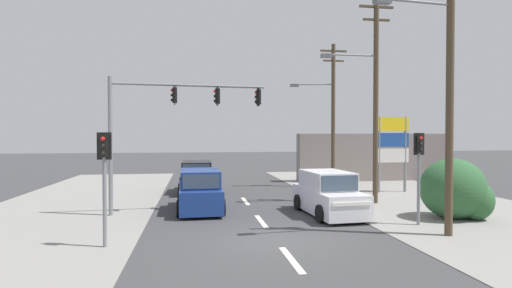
{
  "coord_description": "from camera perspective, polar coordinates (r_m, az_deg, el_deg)",
  "views": [
    {
      "loc": [
        -2.69,
        -12.76,
        3.46
      ],
      "look_at": [
        -0.06,
        4.0,
        3.1
      ],
      "focal_mm": 28.0,
      "sensor_mm": 36.0,
      "label": 1
    }
  ],
  "objects": [
    {
      "name": "lane_dash_far",
      "position": [
        21.22,
        -1.53,
        -8.16
      ],
      "size": [
        0.2,
        2.4,
        0.01
      ],
      "primitive_type": "cube",
      "color": "silver",
      "rests_on": "ground"
    },
    {
      "name": "utility_pole_midground_right",
      "position": [
        21.2,
        16.44,
        6.88
      ],
      "size": [
        3.78,
        0.3,
        10.41
      ],
      "color": "#4C3D2B",
      "rests_on": "ground"
    },
    {
      "name": "pedestal_signal_left_kerb",
      "position": [
        13.12,
        -20.85,
        -3.42
      ],
      "size": [
        0.44,
        0.3,
        3.56
      ],
      "color": "slate",
      "rests_on": "ground"
    },
    {
      "name": "suv_crossing_left",
      "position": [
        17.81,
        10.26,
        -7.12
      ],
      "size": [
        2.27,
        4.63,
        1.9
      ],
      "color": "silver",
      "rests_on": "ground"
    },
    {
      "name": "utility_pole_background_right",
      "position": [
        27.07,
        10.69,
        4.71
      ],
      "size": [
        3.77,
        0.66,
        9.52
      ],
      "color": "#4C3D2B",
      "rests_on": "ground"
    },
    {
      "name": "pedestal_signal_right_kerb",
      "position": [
        16.53,
        22.25,
        -2.49
      ],
      "size": [
        0.44,
        0.29,
        3.56
      ],
      "color": "slate",
      "rests_on": "ground"
    },
    {
      "name": "kerb_right_verge",
      "position": [
        19.14,
        29.35,
        -9.32
      ],
      "size": [
        10.0,
        44.0,
        0.02
      ],
      "primitive_type": "cube",
      "color": "gray",
      "rests_on": "ground"
    },
    {
      "name": "lane_dash_mid",
      "position": [
        16.36,
        0.76,
        -10.98
      ],
      "size": [
        0.2,
        2.4,
        0.01
      ],
      "primitive_type": "cube",
      "color": "silver",
      "rests_on": "ground"
    },
    {
      "name": "utility_pole_foreground_right",
      "position": [
        15.28,
        25.63,
        10.14
      ],
      "size": [
        3.78,
        0.51,
        10.98
      ],
      "color": "#4C3D2B",
      "rests_on": "ground"
    },
    {
      "name": "kerb_left_verge",
      "position": [
        18.07,
        -27.93,
        -9.93
      ],
      "size": [
        8.0,
        40.0,
        0.02
      ],
      "primitive_type": "cube",
      "color": "gray",
      "rests_on": "ground"
    },
    {
      "name": "shopping_plaza_sign",
      "position": [
        25.57,
        18.88,
        0.08
      ],
      "size": [
        2.1,
        0.16,
        4.6
      ],
      "color": "slate",
      "rests_on": "ground"
    },
    {
      "name": "traffic_signal_mast",
      "position": [
        18.09,
        -12.6,
        4.02
      ],
      "size": [
        6.88,
        0.74,
        6.0
      ],
      "color": "slate",
      "rests_on": "ground"
    },
    {
      "name": "suv_oncoming_mid",
      "position": [
        18.65,
        -8.03,
        -6.74
      ],
      "size": [
        2.14,
        4.58,
        1.9
      ],
      "color": "navy",
      "rests_on": "ground"
    },
    {
      "name": "shopfront_wall_far",
      "position": [
        31.9,
        16.52,
        -1.82
      ],
      "size": [
        12.0,
        1.0,
        3.6
      ],
      "primitive_type": "cube",
      "color": "gray",
      "rests_on": "ground"
    },
    {
      "name": "suv_oncoming_near",
      "position": [
        24.69,
        -8.41,
        -4.79
      ],
      "size": [
        2.18,
        4.6,
        1.9
      ],
      "color": "black",
      "rests_on": "ground"
    },
    {
      "name": "ground_plane",
      "position": [
        13.49,
        2.97,
        -13.65
      ],
      "size": [
        140.0,
        140.0,
        0.0
      ],
      "primitive_type": "plane",
      "color": "#3A3A3D"
    },
    {
      "name": "roadside_bush",
      "position": [
        18.59,
        26.71,
        -5.96
      ],
      "size": [
        2.82,
        2.42,
        2.51
      ],
      "color": "#2D5B33",
      "rests_on": "ground"
    },
    {
      "name": "lane_dash_near",
      "position": [
        11.62,
        5.08,
        -16.1
      ],
      "size": [
        0.2,
        2.4,
        0.01
      ],
      "primitive_type": "cube",
      "color": "silver",
      "rests_on": "ground"
    }
  ]
}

